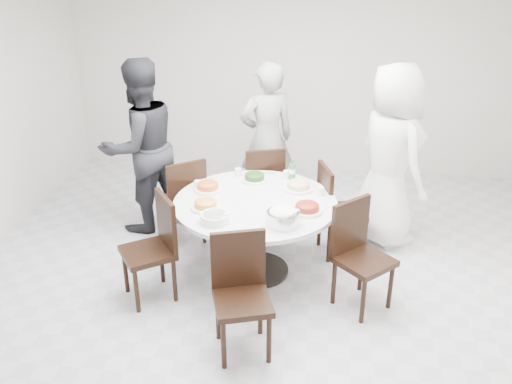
# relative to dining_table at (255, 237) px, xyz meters

# --- Properties ---
(floor) EXTENTS (6.00, 6.00, 0.01)m
(floor) POSITION_rel_dining_table_xyz_m (0.21, -0.31, -0.38)
(floor) COLOR #B5B4B9
(floor) RESTS_ON ground
(wall_back) EXTENTS (6.00, 0.01, 2.80)m
(wall_back) POSITION_rel_dining_table_xyz_m (0.21, 2.69, 1.02)
(wall_back) COLOR beige
(wall_back) RESTS_ON ground
(dining_table) EXTENTS (1.50, 1.50, 0.75)m
(dining_table) POSITION_rel_dining_table_xyz_m (0.00, 0.00, 0.00)
(dining_table) COLOR silver
(dining_table) RESTS_ON floor
(chair_ne) EXTENTS (0.52, 0.52, 0.95)m
(chair_ne) POSITION_rel_dining_table_xyz_m (0.81, 0.47, 0.10)
(chair_ne) COLOR black
(chair_ne) RESTS_ON floor
(chair_n) EXTENTS (0.53, 0.53, 0.95)m
(chair_n) POSITION_rel_dining_table_xyz_m (-0.05, 0.99, 0.10)
(chair_n) COLOR black
(chair_n) RESTS_ON floor
(chair_nw) EXTENTS (0.59, 0.59, 0.95)m
(chair_nw) POSITION_rel_dining_table_xyz_m (-0.84, 0.52, 0.10)
(chair_nw) COLOR black
(chair_nw) RESTS_ON floor
(chair_sw) EXTENTS (0.58, 0.58, 0.95)m
(chair_sw) POSITION_rel_dining_table_xyz_m (-0.88, -0.52, 0.10)
(chair_sw) COLOR black
(chair_sw) RESTS_ON floor
(chair_s) EXTENTS (0.53, 0.53, 0.95)m
(chair_s) POSITION_rel_dining_table_xyz_m (0.04, -1.12, 0.10)
(chair_s) COLOR black
(chair_s) RESTS_ON floor
(chair_se) EXTENTS (0.59, 0.59, 0.95)m
(chair_se) POSITION_rel_dining_table_xyz_m (0.98, -0.43, 0.10)
(chair_se) COLOR black
(chair_se) RESTS_ON floor
(diner_right) EXTENTS (0.98, 1.10, 1.88)m
(diner_right) POSITION_rel_dining_table_xyz_m (1.27, 0.81, 0.57)
(diner_right) COLOR white
(diner_right) RESTS_ON floor
(diner_middle) EXTENTS (0.75, 0.65, 1.75)m
(diner_middle) POSITION_rel_dining_table_xyz_m (-0.04, 1.39, 0.50)
(diner_middle) COLOR black
(diner_middle) RESTS_ON floor
(diner_left) EXTENTS (1.14, 1.15, 1.87)m
(diner_left) POSITION_rel_dining_table_xyz_m (-1.32, 0.79, 0.56)
(diner_left) COLOR black
(diner_left) RESTS_ON floor
(dish_greens) EXTENTS (0.25, 0.25, 0.06)m
(dish_greens) POSITION_rel_dining_table_xyz_m (-0.07, 0.46, 0.41)
(dish_greens) COLOR white
(dish_greens) RESTS_ON dining_table
(dish_pale) EXTENTS (0.28, 0.28, 0.08)m
(dish_pale) POSITION_rel_dining_table_xyz_m (0.37, 0.31, 0.41)
(dish_pale) COLOR white
(dish_pale) RESTS_ON dining_table
(dish_orange) EXTENTS (0.26, 0.26, 0.07)m
(dish_orange) POSITION_rel_dining_table_xyz_m (-0.48, 0.18, 0.41)
(dish_orange) COLOR white
(dish_orange) RESTS_ON dining_table
(dish_redbrown) EXTENTS (0.27, 0.27, 0.07)m
(dish_redbrown) POSITION_rel_dining_table_xyz_m (0.48, -0.16, 0.41)
(dish_redbrown) COLOR white
(dish_redbrown) RESTS_ON dining_table
(dish_tofu) EXTENTS (0.26, 0.26, 0.07)m
(dish_tofu) POSITION_rel_dining_table_xyz_m (-0.42, -0.21, 0.41)
(dish_tofu) COLOR white
(dish_tofu) RESTS_ON dining_table
(rice_bowl) EXTENTS (0.28, 0.28, 0.12)m
(rice_bowl) POSITION_rel_dining_table_xyz_m (0.29, -0.42, 0.43)
(rice_bowl) COLOR silver
(rice_bowl) RESTS_ON dining_table
(soup_bowl) EXTENTS (0.24, 0.24, 0.07)m
(soup_bowl) POSITION_rel_dining_table_xyz_m (-0.29, -0.44, 0.41)
(soup_bowl) COLOR white
(soup_bowl) RESTS_ON dining_table
(beverage_bottle) EXTENTS (0.06, 0.06, 0.22)m
(beverage_bottle) POSITION_rel_dining_table_xyz_m (0.30, 0.53, 0.49)
(beverage_bottle) COLOR #2D7134
(beverage_bottle) RESTS_ON dining_table
(tea_cups) EXTENTS (0.07, 0.07, 0.08)m
(tea_cups) POSITION_rel_dining_table_xyz_m (-0.01, 0.62, 0.42)
(tea_cups) COLOR white
(tea_cups) RESTS_ON dining_table
(chopsticks) EXTENTS (0.24, 0.04, 0.01)m
(chopsticks) POSITION_rel_dining_table_xyz_m (0.04, 0.66, 0.38)
(chopsticks) COLOR tan
(chopsticks) RESTS_ON dining_table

